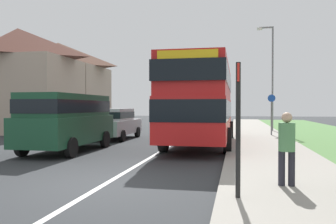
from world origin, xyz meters
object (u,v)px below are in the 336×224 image
at_px(pedestrian_at_stop, 287,145).
at_px(street_lamp_mid, 271,72).
at_px(cycle_route_sign, 271,113).
at_px(bus_stop_sign, 238,120).
at_px(parked_van_dark_green, 68,118).
at_px(parked_car_silver, 114,122).
at_px(double_decker_bus, 202,99).

height_order(pedestrian_at_stop, street_lamp_mid, street_lamp_mid).
bearing_deg(pedestrian_at_stop, cycle_route_sign, 85.83).
distance_m(pedestrian_at_stop, street_lamp_mid, 17.92).
distance_m(pedestrian_at_stop, bus_stop_sign, 1.63).
xyz_separation_m(parked_van_dark_green, parked_car_silver, (-0.02, 5.40, -0.42)).
xyz_separation_m(pedestrian_at_stop, bus_stop_sign, (-1.01, -1.15, 0.56)).
relative_size(parked_van_dark_green, bus_stop_sign, 1.96).
xyz_separation_m(bus_stop_sign, street_lamp_mid, (2.34, 18.72, 2.71)).
relative_size(double_decker_bus, cycle_route_sign, 3.93).
bearing_deg(parked_van_dark_green, double_decker_bus, 33.68).
height_order(double_decker_bus, parked_van_dark_green, double_decker_bus).
bearing_deg(bus_stop_sign, street_lamp_mid, 82.87).
distance_m(double_decker_bus, parked_van_dark_green, 6.09).
bearing_deg(pedestrian_at_stop, parked_van_dark_green, 146.33).
distance_m(cycle_route_sign, street_lamp_mid, 4.87).
relative_size(parked_car_silver, pedestrian_at_stop, 2.66).
bearing_deg(double_decker_bus, bus_stop_sign, -80.46).
distance_m(pedestrian_at_stop, cycle_route_sign, 13.66).
xyz_separation_m(parked_car_silver, street_lamp_mid, (9.00, 7.08, 3.33)).
distance_m(parked_van_dark_green, pedestrian_at_stop, 9.20).
xyz_separation_m(pedestrian_at_stop, cycle_route_sign, (0.99, 13.62, 0.45)).
bearing_deg(street_lamp_mid, parked_van_dark_green, -125.75).
bearing_deg(pedestrian_at_stop, double_decker_bus, 107.24).
height_order(double_decker_bus, pedestrian_at_stop, double_decker_bus).
relative_size(parked_van_dark_green, cycle_route_sign, 2.02).
distance_m(bus_stop_sign, street_lamp_mid, 19.06).
xyz_separation_m(parked_van_dark_green, street_lamp_mid, (8.98, 12.47, 2.91)).
bearing_deg(parked_car_silver, double_decker_bus, -22.08).
distance_m(double_decker_bus, cycle_route_sign, 6.35).
height_order(parked_car_silver, bus_stop_sign, bus_stop_sign).
relative_size(double_decker_bus, parked_van_dark_green, 1.95).
relative_size(cycle_route_sign, street_lamp_mid, 0.34).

